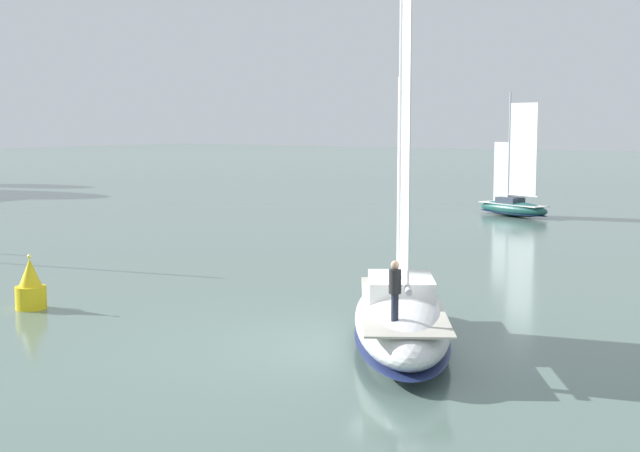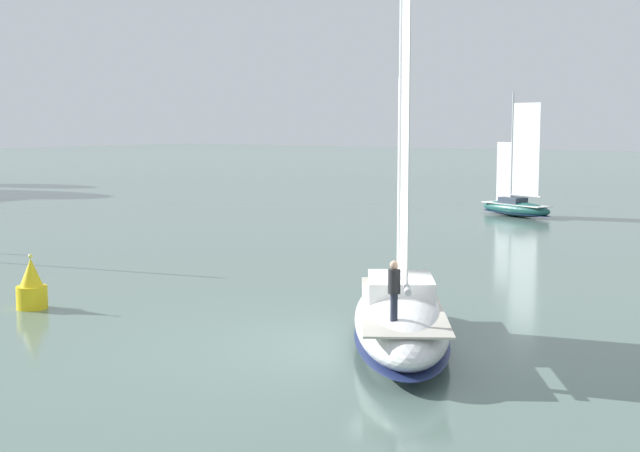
% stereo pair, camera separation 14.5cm
% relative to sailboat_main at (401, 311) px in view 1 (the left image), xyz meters
% --- Properties ---
extents(ground_plane, '(400.00, 400.00, 0.00)m').
position_rel_sailboat_main_xyz_m(ground_plane, '(-0.01, -0.01, -1.10)').
color(ground_plane, slate).
extents(sailboat_main, '(10.04, 7.84, 13.90)m').
position_rel_sailboat_main_xyz_m(sailboat_main, '(0.00, 0.00, 0.00)').
color(sailboat_main, silver).
rests_on(sailboat_main, ground).
extents(sailboat_moored_mid_channel, '(4.18, 6.78, 9.05)m').
position_rel_sailboat_main_xyz_m(sailboat_moored_mid_channel, '(38.30, 12.42, -0.33)').
color(sailboat_moored_mid_channel, '#194C47').
rests_on(sailboat_moored_mid_channel, ground).
extents(channel_buoy, '(1.12, 1.12, 2.03)m').
position_rel_sailboat_main_xyz_m(channel_buoy, '(-2.89, 13.89, -0.29)').
color(channel_buoy, yellow).
rests_on(channel_buoy, ground).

